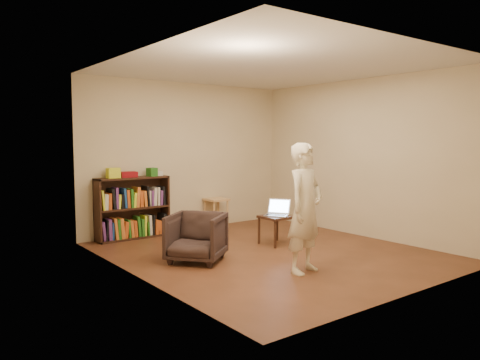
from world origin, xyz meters
TOP-DOWN VIEW (x-y plane):
  - floor at (0.00, 0.00)m, footprint 4.50×4.50m
  - ceiling at (0.00, 0.00)m, footprint 4.50×4.50m
  - wall_back at (0.00, 2.25)m, footprint 4.00×0.00m
  - wall_left at (-2.00, 0.00)m, footprint 0.00×4.50m
  - wall_right at (2.00, 0.00)m, footprint 0.00×4.50m
  - bookshelf at (-1.13, 2.09)m, footprint 1.20×0.30m
  - box_yellow at (-1.44, 2.09)m, footprint 0.20×0.14m
  - red_cloth at (-1.19, 2.09)m, footprint 0.28×0.22m
  - box_green at (-0.79, 2.05)m, footprint 0.16×0.16m
  - box_white at (-0.65, 2.08)m, footprint 0.10×0.10m
  - stool at (0.47, 2.03)m, footprint 0.37×0.37m
  - armchair at (-1.08, 0.23)m, footprint 0.98×0.98m
  - side_table at (0.44, 0.35)m, footprint 0.43×0.43m
  - laptop at (0.48, 0.37)m, footprint 0.49×0.48m
  - person at (-0.29, -1.00)m, footprint 0.64×0.49m

SIDE VIEW (x-z plane):
  - floor at x=0.00m, z-range 0.00..0.00m
  - armchair at x=-1.08m, z-range 0.00..0.64m
  - side_table at x=0.44m, z-range 0.15..0.59m
  - stool at x=0.47m, z-range 0.16..0.70m
  - bookshelf at x=-1.13m, z-range -0.06..0.94m
  - laptop at x=0.48m, z-range 0.38..0.62m
  - person at x=-0.29m, z-range 0.00..1.57m
  - box_white at x=-0.65m, z-range 1.00..1.08m
  - red_cloth at x=-1.19m, z-range 1.00..1.09m
  - box_green at x=-0.79m, z-range 1.00..1.14m
  - box_yellow at x=-1.44m, z-range 1.00..1.16m
  - wall_back at x=0.00m, z-range -0.70..3.30m
  - wall_left at x=-2.00m, z-range -0.95..3.55m
  - wall_right at x=2.00m, z-range -0.95..3.55m
  - ceiling at x=0.00m, z-range 2.60..2.60m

